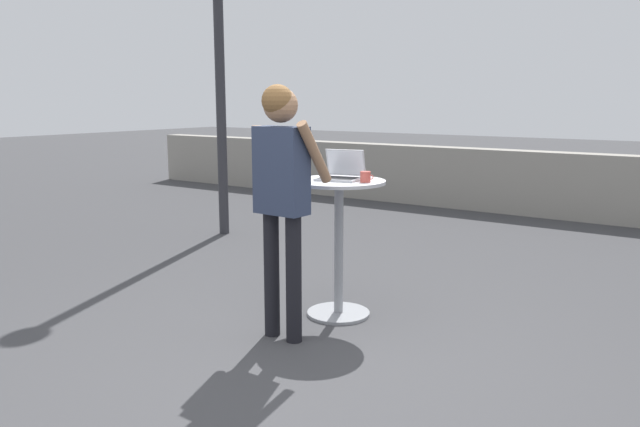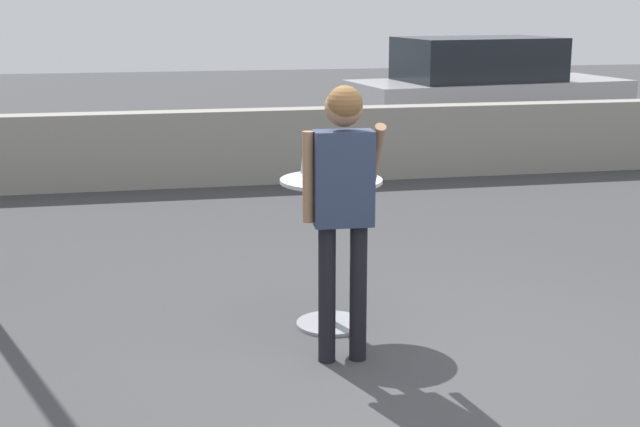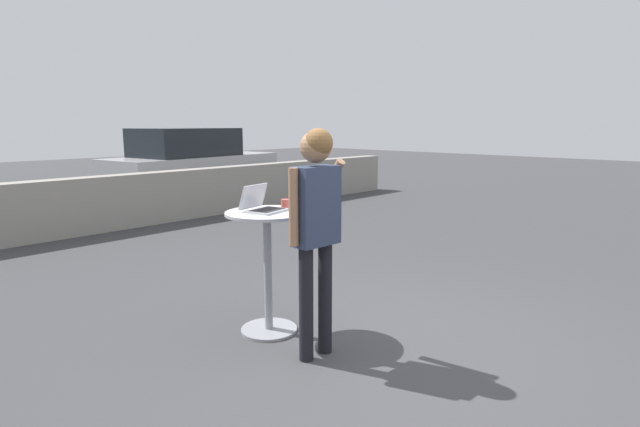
% 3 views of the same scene
% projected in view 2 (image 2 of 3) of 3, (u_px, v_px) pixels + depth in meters
% --- Properties ---
extents(ground_plane, '(50.00, 50.00, 0.00)m').
position_uv_depth(ground_plane, '(435.00, 382.00, 5.42)').
color(ground_plane, '#3D3D3F').
extents(pavement_kerb, '(15.86, 0.35, 0.93)m').
position_uv_depth(pavement_kerb, '(276.00, 146.00, 11.30)').
color(pavement_kerb, gray).
rests_on(pavement_kerb, ground_plane).
extents(cafe_table, '(0.71, 0.71, 1.07)m').
position_uv_depth(cafe_table, '(331.00, 234.00, 6.21)').
color(cafe_table, gray).
rests_on(cafe_table, ground_plane).
extents(laptop, '(0.37, 0.36, 0.22)m').
position_uv_depth(laptop, '(328.00, 171.00, 6.14)').
color(laptop, '#B7BABF').
rests_on(laptop, cafe_table).
extents(coffee_mug, '(0.11, 0.08, 0.08)m').
position_uv_depth(coffee_mug, '(363.00, 172.00, 6.16)').
color(coffee_mug, '#C14C42').
rests_on(coffee_mug, cafe_table).
extents(standing_person, '(0.52, 0.38, 1.77)m').
position_uv_depth(standing_person, '(343.00, 189.00, 5.49)').
color(standing_person, black).
rests_on(standing_person, ground_plane).
extents(parked_car_near_street, '(4.68, 2.34, 1.69)m').
position_uv_depth(parked_car_near_street, '(485.00, 89.00, 14.51)').
color(parked_car_near_street, '#9E9EA3').
rests_on(parked_car_near_street, ground_plane).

